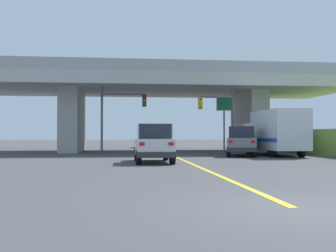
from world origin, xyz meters
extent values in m
plane|color=#424244|center=(0.00, 27.58, 0.00)|extent=(160.00, 160.00, 0.00)
cube|color=#B7B5AD|center=(0.00, 27.58, 5.74)|extent=(31.64, 10.95, 0.98)
cube|color=#A8A69F|center=(-7.79, 27.58, 2.63)|extent=(1.53, 6.57, 5.25)
cube|color=#A8A69F|center=(7.79, 27.58, 2.63)|extent=(1.53, 6.57, 5.25)
cube|color=#9EA0A5|center=(0.00, 22.26, 6.68)|extent=(31.64, 0.20, 0.90)
cube|color=#9EA0A5|center=(0.00, 32.91, 6.68)|extent=(31.64, 0.20, 0.90)
cube|color=yellow|center=(0.00, 12.41, 0.00)|extent=(0.20, 24.83, 0.01)
cube|color=silver|center=(-1.84, 13.66, 0.81)|extent=(1.86, 4.30, 0.90)
cube|color=#1E232D|center=(-1.84, 13.34, 1.64)|extent=(1.64, 2.37, 0.76)
cube|color=#2D2D30|center=(-1.84, 11.56, 0.50)|extent=(1.90, 0.20, 0.28)
cube|color=red|center=(-2.54, 11.49, 1.03)|extent=(0.24, 0.06, 0.16)
cube|color=red|center=(-1.14, 11.49, 1.03)|extent=(0.24, 0.06, 0.16)
cylinder|color=black|center=(-2.67, 15.26, 0.36)|extent=(0.26, 0.72, 0.72)
cylinder|color=black|center=(-1.01, 15.26, 0.36)|extent=(0.26, 0.72, 0.72)
cylinder|color=black|center=(-2.67, 12.06, 0.36)|extent=(0.26, 0.72, 0.72)
cylinder|color=black|center=(-1.01, 12.06, 0.36)|extent=(0.26, 0.72, 0.72)
cube|color=slate|center=(4.64, 19.31, 0.81)|extent=(2.95, 4.72, 0.90)
cube|color=#1E232D|center=(4.55, 18.99, 1.64)|extent=(2.22, 2.76, 0.76)
cube|color=#2D2D30|center=(4.07, 17.24, 0.50)|extent=(1.89, 0.69, 0.28)
cube|color=red|center=(3.38, 17.36, 1.03)|extent=(0.25, 0.12, 0.16)
cube|color=red|center=(4.73, 16.99, 1.03)|extent=(0.25, 0.12, 0.16)
cylinder|color=black|center=(4.27, 21.12, 0.36)|extent=(0.44, 0.76, 0.72)
cylinder|color=black|center=(5.87, 20.68, 0.36)|extent=(0.44, 0.76, 0.72)
cylinder|color=black|center=(3.40, 17.94, 0.36)|extent=(0.44, 0.76, 0.72)
cylinder|color=black|center=(5.01, 17.51, 0.36)|extent=(0.44, 0.76, 0.72)
cube|color=silver|center=(7.15, 22.50, 1.40)|extent=(2.20, 2.00, 1.90)
cube|color=silver|center=(7.15, 18.83, 1.79)|extent=(2.31, 5.33, 2.68)
cube|color=#195999|center=(7.15, 18.83, 1.12)|extent=(2.33, 5.22, 0.24)
cylinder|color=black|center=(6.15, 22.50, 0.45)|extent=(0.30, 0.90, 0.90)
cylinder|color=black|center=(8.15, 22.50, 0.45)|extent=(0.30, 0.90, 0.90)
cylinder|color=black|center=(6.15, 17.50, 0.45)|extent=(0.30, 0.90, 0.90)
cylinder|color=black|center=(8.15, 17.50, 0.45)|extent=(0.30, 0.90, 0.90)
cube|color=silver|center=(-0.66, 38.15, 0.81)|extent=(1.91, 4.24, 0.90)
cube|color=#1E232D|center=(-0.66, 37.83, 1.64)|extent=(1.68, 2.33, 0.76)
cube|color=#2D2D30|center=(-0.66, 36.08, 0.50)|extent=(1.94, 0.20, 0.28)
cube|color=red|center=(-1.37, 36.01, 1.03)|extent=(0.24, 0.06, 0.16)
cube|color=red|center=(0.06, 36.01, 1.03)|extent=(0.24, 0.06, 0.16)
cylinder|color=black|center=(-1.51, 39.72, 0.36)|extent=(0.26, 0.72, 0.72)
cylinder|color=black|center=(0.19, 39.72, 0.36)|extent=(0.26, 0.72, 0.72)
cylinder|color=black|center=(-1.51, 36.58, 0.36)|extent=(0.26, 0.72, 0.72)
cylinder|color=black|center=(0.19, 36.58, 0.36)|extent=(0.26, 0.72, 0.72)
cylinder|color=#56595E|center=(5.10, 23.07, 2.57)|extent=(0.18, 0.18, 5.15)
cylinder|color=#56595E|center=(3.80, 23.07, 4.40)|extent=(2.60, 0.12, 0.12)
cube|color=gold|center=(2.50, 23.07, 3.92)|extent=(0.32, 0.26, 0.96)
sphere|color=red|center=(2.50, 22.92, 4.22)|extent=(0.16, 0.16, 0.16)
sphere|color=gold|center=(2.50, 22.92, 3.92)|extent=(0.16, 0.16, 0.16)
sphere|color=green|center=(2.50, 22.92, 3.62)|extent=(0.16, 0.16, 0.16)
cylinder|color=#56595E|center=(-5.10, 23.94, 2.69)|extent=(0.18, 0.18, 5.38)
cylinder|color=#56595E|center=(-3.45, 23.94, 4.63)|extent=(3.31, 0.12, 0.12)
cube|color=#232326|center=(-1.80, 23.94, 4.15)|extent=(0.32, 0.26, 0.96)
sphere|color=red|center=(-1.80, 23.79, 4.45)|extent=(0.16, 0.16, 0.16)
sphere|color=gold|center=(-1.80, 23.79, 4.15)|extent=(0.16, 0.16, 0.16)
sphere|color=green|center=(-1.80, 23.79, 3.85)|extent=(0.16, 0.16, 0.16)
cylinder|color=slate|center=(4.81, 24.73, 2.40)|extent=(0.14, 0.14, 4.80)
cube|color=#197242|center=(4.81, 24.67, 4.04)|extent=(1.24, 0.08, 1.13)
cube|color=white|center=(4.81, 24.67, 4.04)|extent=(1.32, 0.04, 1.21)
cube|color=silver|center=(2.66, 56.89, 1.40)|extent=(2.20, 2.00, 1.90)
cube|color=white|center=(2.66, 53.62, 1.75)|extent=(2.31, 4.54, 2.61)
cube|color=#B26619|center=(2.66, 53.62, 1.10)|extent=(2.33, 4.45, 0.24)
cylinder|color=black|center=(1.66, 56.89, 0.45)|extent=(0.30, 0.90, 0.90)
cylinder|color=black|center=(3.66, 56.89, 0.45)|extent=(0.30, 0.90, 0.90)
cylinder|color=black|center=(1.66, 52.48, 0.45)|extent=(0.30, 0.90, 0.90)
cylinder|color=black|center=(3.66, 52.48, 0.45)|extent=(0.30, 0.90, 0.90)
camera|label=1|loc=(-3.41, -7.87, 1.48)|focal=43.31mm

